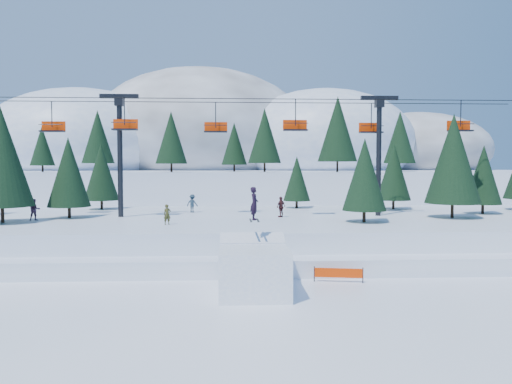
{
  "coord_description": "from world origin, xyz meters",
  "views": [
    {
      "loc": [
        0.33,
        -24.38,
        6.79
      ],
      "look_at": [
        1.83,
        6.0,
        5.2
      ],
      "focal_mm": 35.0,
      "sensor_mm": 36.0,
      "label": 1
    }
  ],
  "objects_px": {
    "chairlift": "(252,136)",
    "banner_near": "(338,273)",
    "jump_kicker": "(254,268)",
    "banner_far": "(406,267)"
  },
  "relations": [
    {
      "from": "banner_near",
      "to": "banner_far",
      "type": "distance_m",
      "value": 4.84
    },
    {
      "from": "chairlift",
      "to": "banner_far",
      "type": "height_order",
      "value": "chairlift"
    },
    {
      "from": "chairlift",
      "to": "jump_kicker",
      "type": "bearing_deg",
      "value": -92.01
    },
    {
      "from": "banner_near",
      "to": "chairlift",
      "type": "bearing_deg",
      "value": 107.9
    },
    {
      "from": "chairlift",
      "to": "banner_near",
      "type": "distance_m",
      "value": 17.05
    },
    {
      "from": "banner_near",
      "to": "banner_far",
      "type": "height_order",
      "value": "same"
    },
    {
      "from": "jump_kicker",
      "to": "chairlift",
      "type": "relative_size",
      "value": 0.12
    },
    {
      "from": "jump_kicker",
      "to": "banner_far",
      "type": "distance_m",
      "value": 10.38
    },
    {
      "from": "jump_kicker",
      "to": "banner_near",
      "type": "bearing_deg",
      "value": 23.69
    },
    {
      "from": "chairlift",
      "to": "banner_near",
      "type": "xyz_separation_m",
      "value": [
        4.49,
        -13.9,
        -8.78
      ]
    }
  ]
}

